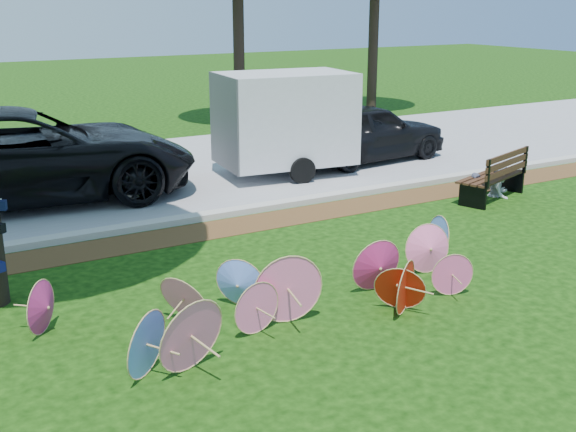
% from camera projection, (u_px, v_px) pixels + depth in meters
% --- Properties ---
extents(ground, '(90.00, 90.00, 0.00)m').
position_uv_depth(ground, '(332.00, 328.00, 9.19)').
color(ground, black).
rests_on(ground, ground).
extents(mulch_strip, '(90.00, 1.00, 0.01)m').
position_uv_depth(mulch_strip, '(194.00, 233.00, 12.93)').
color(mulch_strip, '#472D16').
rests_on(mulch_strip, ground).
extents(curb, '(90.00, 0.30, 0.12)m').
position_uv_depth(curb, '(180.00, 220.00, 13.49)').
color(curb, '#B7B5AD').
rests_on(curb, ground).
extents(street, '(90.00, 8.00, 0.01)m').
position_uv_depth(street, '(114.00, 177.00, 16.95)').
color(street, gray).
rests_on(street, ground).
extents(parasol_pile, '(6.54, 2.39, 0.95)m').
position_uv_depth(parasol_pile, '(297.00, 288.00, 9.44)').
color(parasol_pile, '#BC276D').
rests_on(parasol_pile, ground).
extents(black_van, '(7.23, 3.85, 1.93)m').
position_uv_depth(black_van, '(24.00, 155.00, 14.72)').
color(black_van, black).
rests_on(black_van, ground).
extents(dark_pickup, '(4.62, 2.23, 1.52)m').
position_uv_depth(dark_pickup, '(366.00, 132.00, 18.47)').
color(dark_pickup, black).
rests_on(dark_pickup, ground).
extents(cargo_trailer, '(3.19, 2.22, 2.70)m').
position_uv_depth(cargo_trailer, '(285.00, 118.00, 16.89)').
color(cargo_trailer, silver).
rests_on(cargo_trailer, ground).
extents(park_bench, '(2.08, 1.33, 1.01)m').
position_uv_depth(park_bench, '(491.00, 175.00, 15.03)').
color(park_bench, black).
rests_on(park_bench, ground).
extents(person_left, '(0.45, 0.33, 1.12)m').
position_uv_depth(person_left, '(477.00, 174.00, 14.89)').
color(person_left, '#3C3F52').
rests_on(person_left, ground).
extents(person_right, '(0.78, 0.71, 1.32)m').
position_uv_depth(person_right, '(502.00, 166.00, 15.19)').
color(person_right, '#B6B7C0').
rests_on(person_right, ground).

